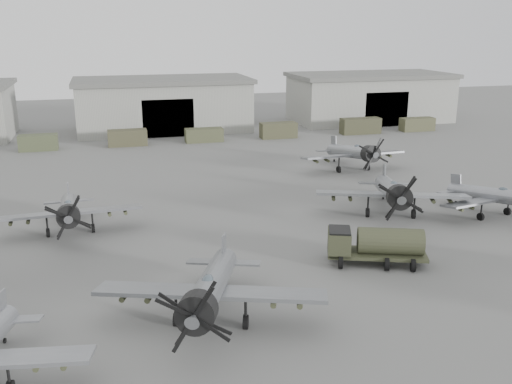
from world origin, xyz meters
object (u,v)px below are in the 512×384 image
Objects in this scene: aircraft_far_1 at (355,153)px; fuel_tanker at (376,243)px; aircraft_mid_2 at (392,192)px; aircraft_mid_3 at (497,196)px; aircraft_mid_1 at (69,210)px; aircraft_near_1 at (210,289)px.

aircraft_far_1 is 1.70× the size of fuel_tanker.
aircraft_mid_2 is 11.14m from fuel_tanker.
aircraft_far_1 is (3.96, 16.92, -0.17)m from aircraft_mid_2.
aircraft_mid_3 is 1.51× the size of fuel_tanker.
aircraft_mid_1 is at bearing 172.00° from fuel_tanker.
aircraft_mid_3 is at bearing -77.33° from aircraft_far_1.
aircraft_mid_2 reaches higher than fuel_tanker.
aircraft_near_1 is at bearing -167.43° from aircraft_mid_3.
aircraft_mid_3 reaches higher than fuel_tanker.
aircraft_near_1 is 1.12× the size of aircraft_mid_1.
aircraft_far_1 is at bearing 20.33° from aircraft_mid_1.
aircraft_near_1 reaches higher than aircraft_far_1.
aircraft_mid_1 is (-8.64, 18.40, -0.27)m from aircraft_near_1.
aircraft_far_1 is (23.81, 32.29, -0.13)m from aircraft_near_1.
aircraft_near_1 is 15.00m from fuel_tanker.
aircraft_mid_2 is at bearing -8.91° from aircraft_mid_1.
aircraft_mid_2 reaches higher than aircraft_mid_1.
aircraft_mid_2 is at bearing 76.90° from fuel_tanker.
aircraft_mid_1 is at bearing -165.57° from aircraft_mid_2.
aircraft_mid_2 is at bearing 153.82° from aircraft_mid_3.
aircraft_mid_1 is at bearing 134.84° from aircraft_near_1.
aircraft_far_1 is 28.05m from fuel_tanker.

